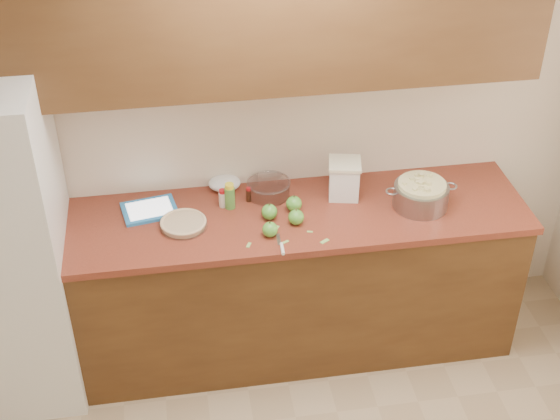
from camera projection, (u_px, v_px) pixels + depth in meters
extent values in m
plane|color=beige|center=(269.00, 120.00, 4.12)|extent=(3.60, 0.00, 3.60)
cube|color=#583619|center=(279.00, 284.00, 4.35)|extent=(2.60, 0.65, 0.88)
cube|color=brown|center=(278.00, 217.00, 4.08)|extent=(2.64, 0.68, 0.04)
cube|color=#533419|center=(273.00, 14.00, 3.61)|extent=(2.60, 0.34, 0.70)
cylinder|color=silver|center=(183.00, 224.00, 3.97)|extent=(0.24, 0.24, 0.03)
cylinder|color=beige|center=(183.00, 224.00, 3.97)|extent=(0.22, 0.22, 0.03)
torus|color=beige|center=(183.00, 222.00, 3.96)|extent=(0.24, 0.24, 0.02)
cylinder|color=gray|center=(421.00, 196.00, 4.10)|extent=(0.29, 0.29, 0.12)
torus|color=gray|center=(392.00, 191.00, 4.05)|extent=(0.07, 0.07, 0.01)
torus|color=gray|center=(451.00, 186.00, 4.09)|extent=(0.07, 0.07, 0.01)
cylinder|color=beige|center=(421.00, 193.00, 4.09)|extent=(0.25, 0.25, 0.13)
cube|color=white|center=(344.00, 180.00, 4.16)|extent=(0.19, 0.19, 0.19)
cube|color=beige|center=(345.00, 163.00, 4.10)|extent=(0.20, 0.20, 0.02)
cube|color=#287CC4|center=(150.00, 210.00, 4.08)|extent=(0.31, 0.26, 0.02)
cube|color=white|center=(149.00, 208.00, 4.08)|extent=(0.25, 0.20, 0.00)
cube|color=gray|center=(279.00, 239.00, 3.89)|extent=(0.02, 0.09, 0.00)
cylinder|color=white|center=(282.00, 249.00, 3.81)|extent=(0.02, 0.08, 0.02)
cylinder|color=#4C8C38|center=(230.00, 198.00, 4.08)|extent=(0.05, 0.05, 0.12)
cylinder|color=yellow|center=(229.00, 186.00, 4.04)|extent=(0.05, 0.05, 0.03)
cylinder|color=beige|center=(223.00, 199.00, 4.11)|extent=(0.04, 0.04, 0.09)
cylinder|color=red|center=(222.00, 191.00, 4.08)|extent=(0.04, 0.04, 0.02)
cylinder|color=black|center=(249.00, 195.00, 4.15)|extent=(0.03, 0.03, 0.07)
cylinder|color=red|center=(249.00, 189.00, 4.13)|extent=(0.03, 0.03, 0.01)
cylinder|color=silver|center=(269.00, 189.00, 4.19)|extent=(0.22, 0.22, 0.08)
torus|color=silver|center=(269.00, 182.00, 4.17)|extent=(0.24, 0.24, 0.01)
ellipsoid|color=white|center=(225.00, 183.00, 4.25)|extent=(0.22, 0.20, 0.07)
sphere|color=#519E33|center=(269.00, 212.00, 4.01)|extent=(0.08, 0.08, 0.08)
cylinder|color=#3F2D19|center=(269.00, 204.00, 3.99)|extent=(0.01, 0.01, 0.01)
sphere|color=#519E33|center=(294.00, 204.00, 4.07)|extent=(0.08, 0.08, 0.08)
cylinder|color=#3F2D19|center=(294.00, 196.00, 4.05)|extent=(0.01, 0.01, 0.01)
sphere|color=#519E33|center=(270.00, 229.00, 3.89)|extent=(0.08, 0.08, 0.08)
cylinder|color=#3F2D19|center=(270.00, 222.00, 3.87)|extent=(0.01, 0.01, 0.01)
sphere|color=#519E33|center=(296.00, 217.00, 3.98)|extent=(0.08, 0.08, 0.08)
cylinder|color=#3F2D19|center=(296.00, 210.00, 3.95)|extent=(0.01, 0.01, 0.01)
cube|color=#93C35F|center=(277.00, 228.00, 3.97)|extent=(0.04, 0.05, 0.00)
cube|color=#93C35F|center=(325.00, 241.00, 3.88)|extent=(0.05, 0.04, 0.00)
cube|color=#93C35F|center=(310.00, 232.00, 3.94)|extent=(0.03, 0.02, 0.00)
cube|color=#93C35F|center=(249.00, 245.00, 3.85)|extent=(0.03, 0.04, 0.00)
cube|color=#93C35F|center=(286.00, 242.00, 3.87)|extent=(0.04, 0.03, 0.00)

